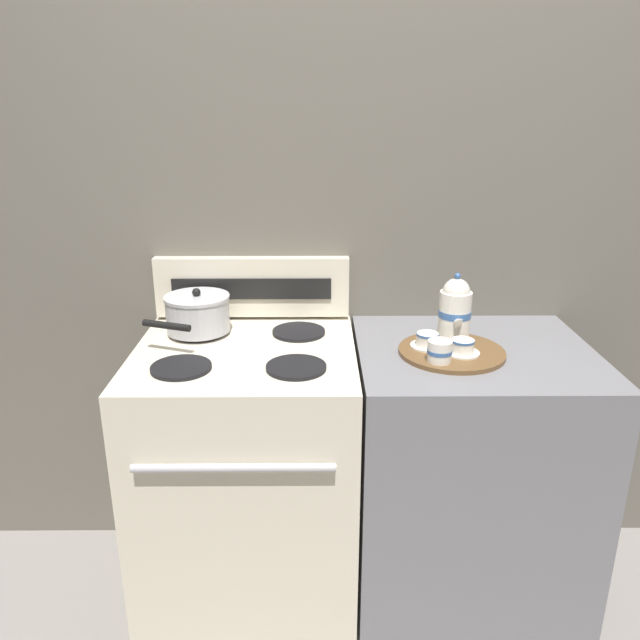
# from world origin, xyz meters

# --- Properties ---
(ground_plane) EXTENTS (6.00, 6.00, 0.00)m
(ground_plane) POSITION_xyz_m (0.00, 0.00, 0.00)
(ground_plane) COLOR gray
(wall_back) EXTENTS (6.00, 0.05, 2.20)m
(wall_back) POSITION_xyz_m (0.00, 0.35, 1.10)
(wall_back) COLOR #666056
(wall_back) RESTS_ON ground
(stove) EXTENTS (0.70, 0.69, 0.94)m
(stove) POSITION_xyz_m (-0.38, -0.00, 0.47)
(stove) COLOR beige
(stove) RESTS_ON ground
(control_panel) EXTENTS (0.68, 0.05, 0.21)m
(control_panel) POSITION_xyz_m (-0.38, 0.31, 1.05)
(control_panel) COLOR beige
(control_panel) RESTS_ON stove
(side_counter) EXTENTS (0.74, 0.66, 0.93)m
(side_counter) POSITION_xyz_m (0.35, 0.00, 0.47)
(side_counter) COLOR slate
(side_counter) RESTS_ON ground
(saucepan) EXTENTS (0.25, 0.32, 0.15)m
(saucepan) POSITION_xyz_m (-0.54, 0.15, 1.01)
(saucepan) COLOR #B7B7BC
(saucepan) RESTS_ON stove
(serving_tray) EXTENTS (0.33, 0.33, 0.01)m
(serving_tray) POSITION_xyz_m (0.27, -0.04, 0.94)
(serving_tray) COLOR brown
(serving_tray) RESTS_ON side_counter
(teapot) EXTENTS (0.10, 0.17, 0.22)m
(teapot) POSITION_xyz_m (0.29, 0.06, 1.05)
(teapot) COLOR white
(teapot) RESTS_ON serving_tray
(teacup_left) EXTENTS (0.11, 0.11, 0.05)m
(teacup_left) POSITION_xyz_m (0.29, -0.07, 0.97)
(teacup_left) COLOR white
(teacup_left) RESTS_ON serving_tray
(teacup_right) EXTENTS (0.11, 0.11, 0.05)m
(teacup_right) POSITION_xyz_m (0.20, -0.01, 0.97)
(teacup_right) COLOR white
(teacup_right) RESTS_ON serving_tray
(creamer_jug) EXTENTS (0.07, 0.07, 0.06)m
(creamer_jug) POSITION_xyz_m (0.21, -0.13, 0.98)
(creamer_jug) COLOR white
(creamer_jug) RESTS_ON serving_tray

